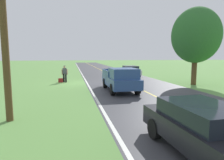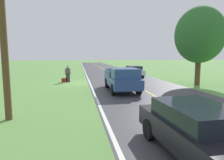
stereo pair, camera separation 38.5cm
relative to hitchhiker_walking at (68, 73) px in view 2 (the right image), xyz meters
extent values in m
plane|color=#609347|center=(-0.97, 0.80, -0.98)|extent=(200.00, 200.00, 0.00)
cube|color=#3D3D42|center=(-6.20, 0.80, -0.98)|extent=(8.36, 120.00, 0.00)
cube|color=silver|center=(-2.20, 0.80, -0.98)|extent=(0.16, 117.60, 0.00)
cube|color=gold|center=(-6.20, 0.80, -0.98)|extent=(0.14, 117.60, 0.00)
cylinder|color=black|center=(-0.11, 0.15, -0.54)|extent=(0.18, 0.18, 0.88)
cylinder|color=black|center=(0.11, -0.09, -0.54)|extent=(0.18, 0.18, 0.88)
cube|color=#3F3F47|center=(0.00, 0.03, 0.19)|extent=(0.40, 0.27, 0.58)
sphere|color=tan|center=(0.00, 0.03, 0.59)|extent=(0.23, 0.23, 0.23)
sphere|color=#4C564C|center=(0.00, 0.03, 0.67)|extent=(0.20, 0.20, 0.20)
cube|color=#591E19|center=(0.00, -0.17, 0.22)|extent=(0.32, 0.21, 0.44)
cylinder|color=tan|center=(-0.26, 0.06, 0.08)|extent=(0.10, 0.10, 0.58)
cylinder|color=tan|center=(0.26, 0.05, 0.08)|extent=(0.10, 0.10, 0.58)
cube|color=maroon|center=(0.42, 0.07, -0.77)|extent=(0.46, 0.21, 0.42)
cube|color=#2D4C84|center=(-4.39, 5.81, -0.23)|extent=(2.06, 5.42, 0.70)
cube|color=#2D4C84|center=(-4.38, 7.00, 0.48)|extent=(1.86, 2.18, 0.72)
cube|color=black|center=(-4.38, 7.00, 0.55)|extent=(1.69, 1.31, 0.43)
cube|color=#2D4C84|center=(-5.34, 4.74, 0.34)|extent=(0.13, 3.02, 0.45)
cube|color=#2D4C84|center=(-3.46, 4.72, 0.34)|extent=(0.13, 3.02, 0.45)
cube|color=#2D4C84|center=(-4.42, 3.22, 0.34)|extent=(1.84, 0.12, 0.45)
cylinder|color=black|center=(-5.27, 7.57, -0.58)|extent=(0.31, 0.80, 0.80)
cylinder|color=black|center=(-3.47, 7.55, -0.58)|extent=(0.31, 0.80, 0.80)
cylinder|color=black|center=(-5.31, 4.27, -0.58)|extent=(0.31, 0.80, 0.80)
cylinder|color=black|center=(-3.51, 4.25, -0.58)|extent=(0.31, 0.80, 0.80)
cylinder|color=brown|center=(-12.05, 4.16, 0.38)|extent=(0.48, 0.48, 2.72)
ellipsoid|color=#2D662D|center=(-12.05, 4.16, 3.62)|extent=(4.42, 4.42, 5.08)
cube|color=black|center=(-4.24, 16.17, -0.34)|extent=(1.98, 4.45, 0.62)
cube|color=black|center=(-4.23, 15.97, 0.20)|extent=(1.70, 2.42, 0.46)
cylinder|color=black|center=(-5.04, 14.74, -0.65)|extent=(0.26, 0.67, 0.66)
cylinder|color=black|center=(-3.35, 14.79, -0.65)|extent=(0.26, 0.67, 0.66)
cube|color=silver|center=(-8.28, -4.15, -0.34)|extent=(1.99, 4.46, 0.62)
cube|color=black|center=(-8.28, -3.95, 0.20)|extent=(1.70, 2.43, 0.46)
cylinder|color=black|center=(-7.48, -5.57, -0.65)|extent=(0.26, 0.67, 0.66)
cylinder|color=black|center=(-9.17, -5.52, -0.65)|extent=(0.26, 0.67, 0.66)
cylinder|color=black|center=(-7.39, -2.78, -0.65)|extent=(0.26, 0.67, 0.66)
cylinder|color=black|center=(-9.08, -2.72, -0.65)|extent=(0.26, 0.67, 0.66)
cylinder|color=brown|center=(1.87, 11.89, 3.39)|extent=(0.28, 0.28, 8.73)
camera|label=1|loc=(-0.73, 20.50, 1.73)|focal=31.14mm
camera|label=2|loc=(-1.11, 20.58, 1.73)|focal=31.14mm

